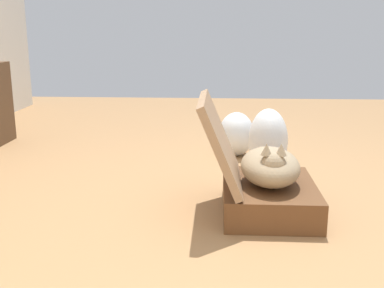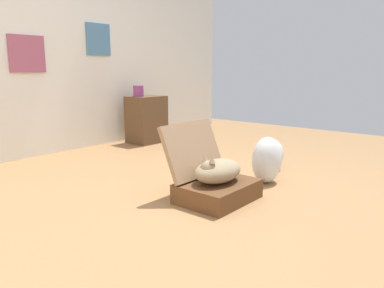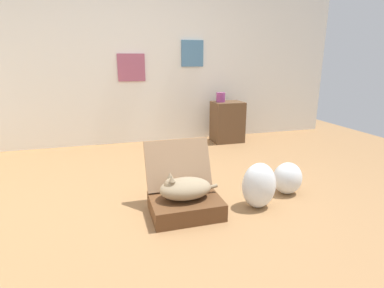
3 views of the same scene
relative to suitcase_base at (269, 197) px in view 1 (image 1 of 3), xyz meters
The scene contains 6 objects.
ground_plane 0.24m from the suitcase_base, 105.29° to the left, with size 7.68×7.68×0.00m, color #9E7247.
suitcase_base is the anchor object (origin of this frame).
suitcase_lid 0.37m from the suitcase_base, 90.00° to the left, with size 0.57×0.44×0.04m, color #9B7756.
cat 0.16m from the suitcase_base, behind, with size 0.51×0.28×0.23m.
plastic_bag_white 0.65m from the suitcase_base, ahead, with size 0.30×0.24×0.40m, color silver.
plastic_bag_clear 1.04m from the suitcase_base, ahead, with size 0.28×0.24×0.30m, color silver.
Camera 1 is at (-2.10, 0.03, 0.87)m, focal length 43.80 mm.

